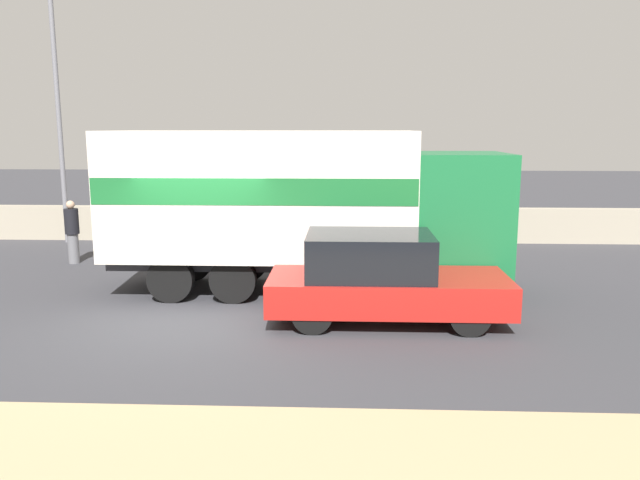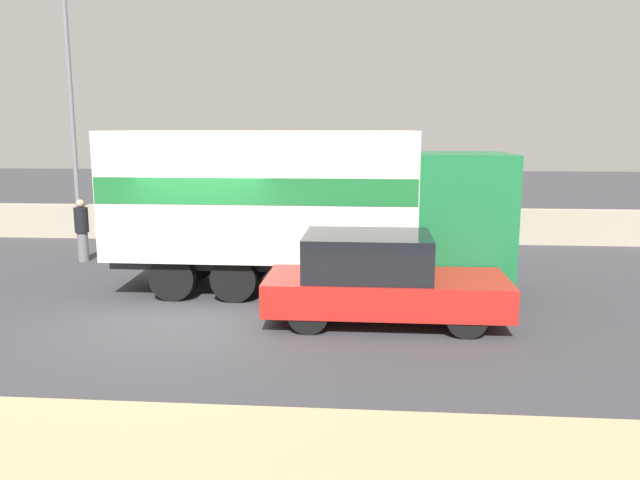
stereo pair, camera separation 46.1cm
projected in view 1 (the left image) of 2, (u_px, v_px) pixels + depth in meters
The scene contains 6 objects.
ground_plane at pixel (192, 319), 11.19m from camera, with size 80.00×80.00×0.00m, color #38383D.
stone_wall_backdrop at pixel (255, 224), 18.87m from camera, with size 60.00×0.35×1.03m.
street_lamp at pixel (57, 92), 17.94m from camera, with size 0.56×0.28×7.68m.
box_truck at pixel (296, 200), 12.76m from camera, with size 8.03×2.40×3.32m.
car_hatchback at pixel (381, 279), 10.94m from camera, with size 4.19×1.73×1.57m.
pedestrian at pixel (72, 231), 15.66m from camera, with size 0.35×0.35×1.59m.
Camera 1 is at (2.76, -10.65, 3.38)m, focal length 35.00 mm.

